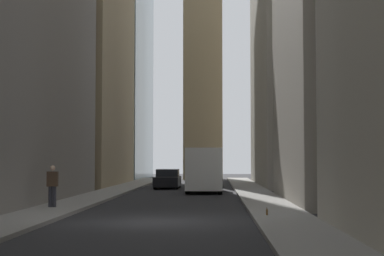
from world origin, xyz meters
name	(u,v)px	position (x,y,z in m)	size (l,w,h in m)	color
ground_plane	(155,222)	(0.00, 0.00, 0.00)	(135.00, 135.00, 0.00)	#262628
sidewalk_right	(25,219)	(0.00, 4.50, 0.07)	(90.00, 2.20, 0.14)	gray
sidewalk_left	(287,220)	(0.00, -4.50, 0.07)	(90.00, 2.20, 0.14)	gray
building_left_far	(317,32)	(29.02, -10.60, 12.72)	(18.40, 10.00, 25.44)	#A8A091
building_right_far	(61,43)	(28.02, 10.59, 11.73)	(16.31, 10.50, 23.43)	#9E8966
church_spire	(203,22)	(43.11, -0.85, 16.83)	(4.48, 4.48, 32.24)	#9E8966
delivery_truck	(204,170)	(18.48, -1.40, 1.46)	(6.46, 2.25, 2.84)	silver
sedan_black	(168,179)	(23.56, 1.40, 0.66)	(4.30, 1.78, 1.42)	black
pedestrian	(52,184)	(4.44, 4.75, 1.09)	(0.26, 0.44, 1.75)	#33333D
discarded_bottle	(267,212)	(1.16, -3.93, 0.25)	(0.07, 0.07, 0.27)	brown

